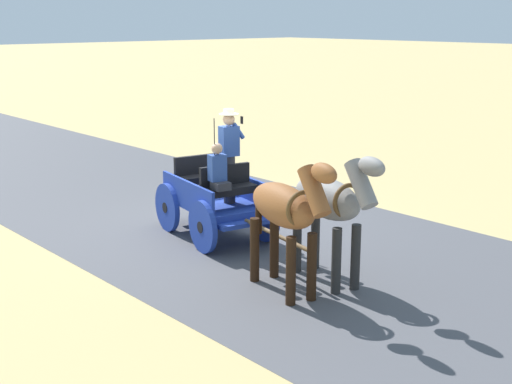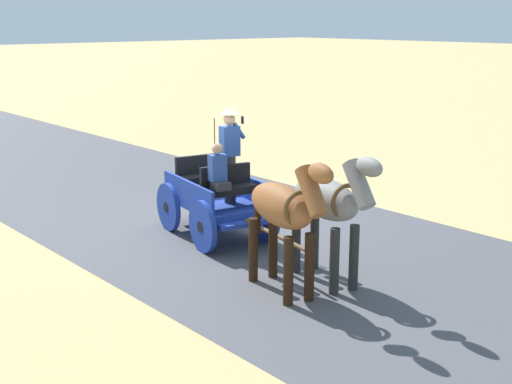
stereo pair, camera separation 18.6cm
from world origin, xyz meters
name	(u,v)px [view 2 (the right image)]	position (x,y,z in m)	size (l,w,h in m)	color
ground_plane	(226,225)	(0.00, 0.00, 0.00)	(200.00, 200.00, 0.00)	tan
road_surface	(226,225)	(0.00, 0.00, 0.00)	(6.80, 160.00, 0.01)	#4C4C51
horse_drawn_carriage	(217,196)	(0.59, 0.49, 0.82)	(1.83, 4.51, 2.50)	#1E3899
horse_near_side	(329,203)	(0.74, 3.55, 1.32)	(0.87, 2.15, 2.21)	gray
horse_off_side	(284,210)	(1.55, 3.40, 1.32)	(0.89, 2.15, 2.21)	brown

